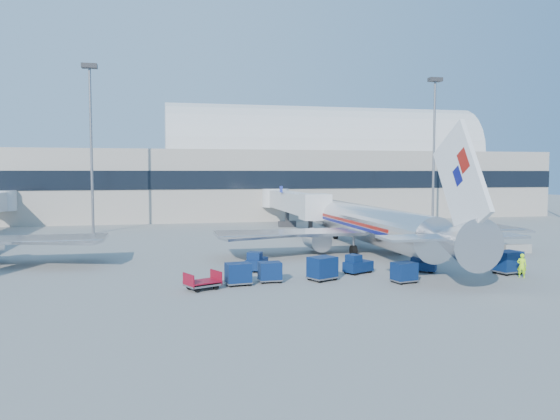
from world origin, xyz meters
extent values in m
plane|color=gray|center=(0.00, 0.00, 0.00)|extent=(260.00, 260.00, 0.00)
cube|color=#B2AA9E|center=(-25.00, 56.00, 6.00)|extent=(170.00, 28.00, 12.00)
cube|color=black|center=(-25.00, 42.05, 7.00)|extent=(170.00, 0.40, 3.00)
cylinder|color=silver|center=(20.00, 56.00, 12.00)|extent=(60.00, 18.00, 18.00)
cylinder|color=silver|center=(10.00, 6.00, 2.90)|extent=(3.80, 28.00, 3.80)
sphere|color=silver|center=(10.00, 20.00, 2.90)|extent=(3.72, 3.72, 3.72)
cone|color=silver|center=(10.00, -11.00, 3.30)|extent=(3.80, 6.00, 3.80)
cube|color=#9E130C|center=(10.00, 7.00, 3.15)|extent=(3.85, 20.16, 0.32)
cube|color=navy|center=(10.00, 7.00, 2.78)|extent=(3.85, 20.16, 0.32)
cube|color=white|center=(10.00, -11.50, 7.70)|extent=(0.35, 7.79, 8.74)
cube|color=silver|center=(10.00, -10.50, 3.50)|extent=(11.00, 3.00, 0.18)
cube|color=silver|center=(10.00, 5.00, 2.30)|extent=(32.00, 5.00, 0.28)
cylinder|color=#B7B7BC|center=(4.50, 6.50, 1.35)|extent=(2.10, 3.80, 2.10)
cylinder|color=#B7B7BC|center=(15.50, 6.50, 1.35)|extent=(2.10, 3.80, 2.10)
cylinder|color=black|center=(10.00, 17.00, 0.45)|extent=(0.40, 0.90, 0.90)
cube|color=silver|center=(7.60, 30.00, 4.00)|extent=(2.70, 24.00, 2.70)
cube|color=silver|center=(7.60, 17.80, 4.00)|extent=(3.40, 3.20, 3.20)
cylinder|color=silver|center=(7.60, 41.50, 4.00)|extent=(4.40, 4.40, 3.00)
cube|color=#2D2D30|center=(7.60, 20.00, 1.80)|extent=(0.50, 0.50, 3.00)
cube|color=#2D2D30|center=(7.60, 20.00, 0.45)|extent=(2.60, 1.00, 0.90)
cube|color=#2D2D30|center=(7.60, 33.00, 1.80)|extent=(0.50, 0.50, 3.00)
cube|color=#2D2D30|center=(7.60, 33.00, 0.45)|extent=(2.60, 1.00, 0.90)
cube|color=navy|center=(6.00, 30.00, 5.80)|extent=(0.12, 1.40, 0.90)
cylinder|color=silver|center=(-34.40, 41.50, 4.00)|extent=(4.40, 4.40, 3.00)
cylinder|color=slate|center=(-20.00, 30.00, 11.00)|extent=(0.36, 0.36, 22.00)
cube|color=#2D2D30|center=(-20.00, 30.00, 22.30)|extent=(2.00, 1.20, 0.60)
cylinder|color=slate|center=(30.00, 30.00, 11.00)|extent=(0.36, 0.36, 22.00)
cube|color=#2D2D30|center=(30.00, 30.00, 22.30)|extent=(2.00, 1.20, 0.60)
cube|color=#9E9E96|center=(18.00, 2.00, 0.45)|extent=(3.00, 0.55, 0.90)
cube|color=#9E9E96|center=(21.30, 2.00, 0.45)|extent=(3.00, 0.55, 0.90)
cube|color=#9E9E96|center=(24.60, 2.00, 0.45)|extent=(3.00, 0.55, 0.90)
cube|color=#091E4A|center=(4.65, -5.10, 0.58)|extent=(2.73, 2.18, 0.80)
cube|color=#091E4A|center=(4.17, -5.33, 1.22)|extent=(1.33, 1.38, 0.74)
cylinder|color=black|center=(5.20, -4.29, 0.30)|extent=(0.64, 0.47, 0.59)
cube|color=#091E4A|center=(10.08, -5.68, 0.52)|extent=(2.37, 2.18, 0.71)
cube|color=#091E4A|center=(9.71, -5.40, 1.08)|extent=(1.24, 1.26, 0.66)
cylinder|color=black|center=(10.94, -5.81, 0.26)|extent=(0.54, 0.48, 0.53)
cube|color=#091E4A|center=(-3.25, -2.10, 0.61)|extent=(2.30, 2.83, 0.83)
cube|color=#091E4A|center=(-3.51, -2.59, 1.27)|extent=(1.44, 1.39, 0.77)
cylinder|color=black|center=(-3.28, -1.09, 0.31)|extent=(0.50, 0.66, 0.62)
cube|color=#091E4A|center=(0.93, -7.28, 1.03)|extent=(2.41, 2.21, 1.57)
cube|color=slate|center=(0.93, -7.28, 0.24)|extent=(2.54, 2.30, 0.11)
cylinder|color=black|center=(1.37, -6.41, 0.22)|extent=(0.47, 0.34, 0.43)
cube|color=#091E4A|center=(-3.13, -7.12, 0.87)|extent=(1.67, 1.31, 1.33)
cube|color=slate|center=(-3.13, -7.12, 0.20)|extent=(1.76, 1.35, 0.09)
cylinder|color=black|center=(-2.50, -6.61, 0.18)|extent=(0.37, 0.15, 0.37)
cube|color=#091E4A|center=(-5.61, -7.68, 0.93)|extent=(1.92, 1.58, 1.42)
cube|color=slate|center=(-5.61, -7.68, 0.22)|extent=(2.02, 1.64, 0.10)
cylinder|color=black|center=(-5.00, -7.06, 0.20)|extent=(0.41, 0.20, 0.39)
cube|color=#091E4A|center=(6.65, -9.48, 0.88)|extent=(1.90, 1.62, 1.34)
cube|color=slate|center=(6.65, -9.48, 0.20)|extent=(2.00, 1.69, 0.09)
cylinder|color=black|center=(7.17, -8.84, 0.18)|extent=(0.39, 0.22, 0.37)
cube|color=#091E4A|center=(16.46, -7.97, 1.06)|extent=(2.32, 1.99, 1.61)
cube|color=slate|center=(16.46, -7.97, 0.24)|extent=(2.44, 2.07, 0.11)
cylinder|color=black|center=(17.07, -7.19, 0.22)|extent=(0.47, 0.28, 0.45)
cube|color=slate|center=(-8.28, -8.65, 0.37)|extent=(2.76, 2.40, 0.13)
cube|color=maroon|center=(-8.28, -8.65, 0.58)|extent=(2.78, 2.45, 0.08)
cylinder|color=black|center=(-7.86, -7.82, 0.21)|extent=(0.45, 0.33, 0.42)
imported|color=#9CEE19|center=(16.49, -9.71, 0.97)|extent=(0.84, 0.80, 1.94)
camera|label=1|loc=(-11.13, -46.91, 8.30)|focal=35.00mm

